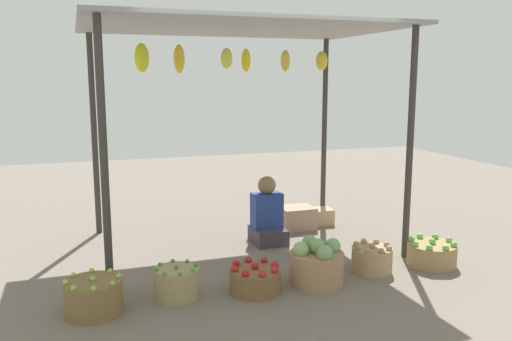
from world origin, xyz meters
name	(u,v)px	position (x,y,z in m)	size (l,w,h in m)	color
ground_plane	(241,243)	(0.00, 0.00, 0.00)	(14.00, 14.00, 0.00)	#72675C
market_stall_structure	(239,44)	(-0.01, 0.01, 2.26)	(3.37, 2.30, 2.46)	#38332D
vendor_person	(267,217)	(0.31, -0.04, 0.30)	(0.36, 0.44, 0.78)	#413445
basket_limes	(94,297)	(-1.69, -1.37, 0.14)	(0.47, 0.47, 0.32)	brown
basket_green_chilies	(177,283)	(-0.99, -1.29, 0.14)	(0.39, 0.39, 0.30)	#9B885C
basket_red_apples	(255,280)	(-0.30, -1.39, 0.11)	(0.46, 0.46, 0.28)	brown
basket_cabbages	(317,264)	(0.31, -1.38, 0.19)	(0.50, 0.50, 0.43)	#A37D56
basket_potatoes	(372,259)	(0.96, -1.28, 0.13)	(0.40, 0.40, 0.30)	tan
basket_green_apples	(432,254)	(1.63, -1.32, 0.12)	(0.49, 0.49, 0.29)	#987A51
wooden_crate_near_vendor	(317,217)	(1.18, 0.46, 0.10)	(0.40, 0.27, 0.20)	tan
wooden_crate_stacked_rear	(297,218)	(0.86, 0.37, 0.14)	(0.43, 0.36, 0.28)	tan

